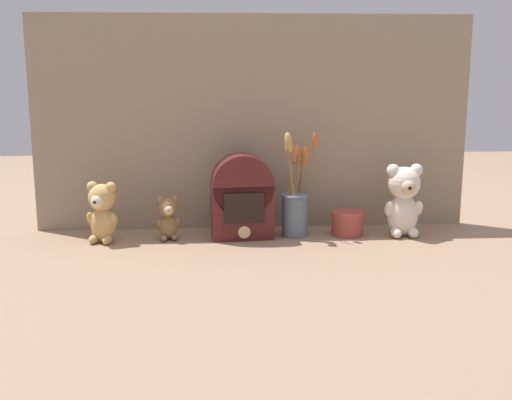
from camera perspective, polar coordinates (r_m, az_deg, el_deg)
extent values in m
plane|color=#8E7056|center=(2.03, 0.04, -3.55)|extent=(4.00, 4.00, 0.00)
cube|color=gray|center=(2.13, -0.27, 6.81)|extent=(1.44, 0.02, 0.70)
ellipsoid|color=beige|center=(2.11, 12.90, -1.31)|extent=(0.10, 0.08, 0.14)
sphere|color=beige|center=(2.09, 13.03, 1.49)|extent=(0.10, 0.10, 0.10)
sphere|color=#D1B289|center=(2.06, 13.33, 1.12)|extent=(0.05, 0.05, 0.05)
sphere|color=black|center=(2.04, 13.51, 1.04)|extent=(0.01, 0.01, 0.01)
sphere|color=beige|center=(2.10, 14.06, 2.58)|extent=(0.04, 0.04, 0.04)
sphere|color=beige|center=(2.08, 12.09, 2.58)|extent=(0.04, 0.04, 0.04)
ellipsoid|color=beige|center=(2.12, 14.21, -0.71)|extent=(0.03, 0.05, 0.06)
ellipsoid|color=beige|center=(2.09, 11.75, -0.76)|extent=(0.03, 0.05, 0.06)
ellipsoid|color=beige|center=(2.11, 13.78, -2.83)|extent=(0.03, 0.05, 0.03)
ellipsoid|color=beige|center=(2.09, 12.35, -2.87)|extent=(0.03, 0.05, 0.03)
ellipsoid|color=tan|center=(2.05, -13.42, -2.14)|extent=(0.10, 0.09, 0.11)
sphere|color=tan|center=(2.03, -13.53, 0.21)|extent=(0.08, 0.08, 0.08)
sphere|color=beige|center=(2.00, -13.91, -0.11)|extent=(0.04, 0.04, 0.04)
sphere|color=black|center=(1.98, -14.13, -0.19)|extent=(0.01, 0.01, 0.01)
sphere|color=tan|center=(2.01, -12.79, 1.10)|extent=(0.03, 0.03, 0.03)
sphere|color=tan|center=(2.03, -14.35, 1.16)|extent=(0.03, 0.03, 0.03)
ellipsoid|color=tan|center=(2.02, -12.53, -1.72)|extent=(0.03, 0.04, 0.05)
ellipsoid|color=tan|center=(2.05, -14.49, -1.60)|extent=(0.03, 0.04, 0.05)
ellipsoid|color=tan|center=(2.03, -13.08, -3.48)|extent=(0.04, 0.05, 0.03)
ellipsoid|color=tan|center=(2.04, -14.22, -3.39)|extent=(0.04, 0.05, 0.03)
ellipsoid|color=olive|center=(2.04, -7.81, -2.38)|extent=(0.07, 0.06, 0.08)
sphere|color=olive|center=(2.03, -7.86, -0.65)|extent=(0.06, 0.06, 0.06)
sphere|color=#D1B289|center=(2.01, -7.78, -0.90)|extent=(0.03, 0.03, 0.03)
sphere|color=black|center=(1.99, -7.73, -0.96)|extent=(0.01, 0.01, 0.01)
sphere|color=olive|center=(2.02, -7.25, 0.05)|extent=(0.02, 0.02, 0.02)
sphere|color=olive|center=(2.02, -8.51, -0.01)|extent=(0.02, 0.02, 0.02)
ellipsoid|color=olive|center=(2.04, -7.02, -1.98)|extent=(0.02, 0.03, 0.04)
ellipsoid|color=olive|center=(2.03, -8.60, -2.07)|extent=(0.02, 0.03, 0.04)
ellipsoid|color=olive|center=(2.03, -7.27, -3.30)|extent=(0.03, 0.04, 0.02)
ellipsoid|color=olive|center=(2.03, -8.18, -3.36)|extent=(0.03, 0.04, 0.02)
cylinder|color=slate|center=(2.06, 3.47, -1.33)|extent=(0.08, 0.08, 0.14)
torus|color=slate|center=(2.05, 3.49, 0.43)|extent=(0.09, 0.09, 0.01)
cylinder|color=olive|center=(2.06, 4.02, 2.13)|extent=(0.02, 0.02, 0.11)
ellipsoid|color=orange|center=(2.06, 4.24, 3.64)|extent=(0.04, 0.04, 0.06)
cylinder|color=olive|center=(2.00, 3.08, 2.83)|extent=(0.03, 0.02, 0.17)
ellipsoid|color=tan|center=(1.98, 2.90, 5.24)|extent=(0.04, 0.04, 0.06)
cylinder|color=olive|center=(2.03, 4.59, 2.89)|extent=(0.01, 0.05, 0.17)
ellipsoid|color=#C65B28|center=(2.02, 5.25, 5.25)|extent=(0.02, 0.03, 0.06)
cylinder|color=olive|center=(2.01, 3.09, 2.86)|extent=(0.02, 0.02, 0.17)
ellipsoid|color=#C65B28|center=(1.99, 2.97, 5.26)|extent=(0.03, 0.03, 0.05)
cylinder|color=olive|center=(2.02, 3.01, 2.64)|extent=(0.01, 0.01, 0.15)
ellipsoid|color=gold|center=(2.01, 2.93, 4.78)|extent=(0.03, 0.04, 0.04)
cylinder|color=olive|center=(2.06, 3.51, 2.35)|extent=(0.02, 0.01, 0.12)
ellipsoid|color=orange|center=(2.06, 3.53, 4.05)|extent=(0.03, 0.02, 0.07)
cylinder|color=olive|center=(2.05, 4.12, 2.35)|extent=(0.01, 0.02, 0.13)
ellipsoid|color=#C65B28|center=(2.05, 4.38, 4.11)|extent=(0.04, 0.04, 0.05)
cube|color=#4C1919|center=(2.03, -1.24, -1.00)|extent=(0.20, 0.11, 0.17)
cylinder|color=#4C1919|center=(2.02, -1.25, 1.38)|extent=(0.20, 0.11, 0.19)
cube|color=black|center=(1.98, -1.06, -0.75)|extent=(0.12, 0.02, 0.09)
cylinder|color=#D6BC7A|center=(2.00, -1.05, -2.88)|extent=(0.04, 0.01, 0.04)
cylinder|color=#993D33|center=(2.10, 8.13, -2.24)|extent=(0.10, 0.10, 0.06)
cylinder|color=#993D33|center=(2.09, 8.16, -1.20)|extent=(0.11, 0.11, 0.01)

